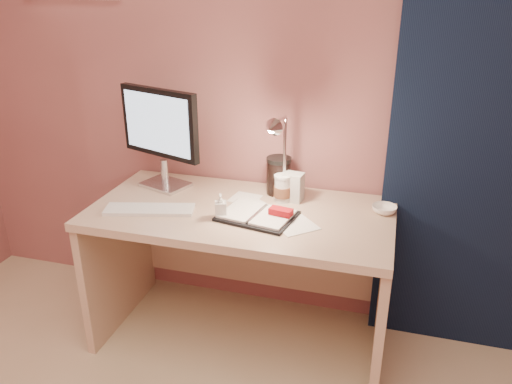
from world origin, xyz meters
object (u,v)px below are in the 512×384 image
(desk, at_px, (246,245))
(dark_jar, at_px, (279,178))
(monitor, at_px, (161,129))
(lotion_bottle, at_px, (221,206))
(desk_lamp, at_px, (282,152))
(product_box, at_px, (293,187))
(bowl, at_px, (384,209))
(coffee_cup, at_px, (282,189))
(keyboard, at_px, (150,210))
(planner, at_px, (259,215))

(desk, height_order, dark_jar, dark_jar)
(monitor, relative_size, lotion_bottle, 4.50)
(desk_lamp, bearing_deg, monitor, 178.44)
(monitor, relative_size, product_box, 3.66)
(bowl, height_order, dark_jar, dark_jar)
(coffee_cup, bearing_deg, dark_jar, 114.10)
(lotion_bottle, bearing_deg, product_box, 45.38)
(keyboard, bearing_deg, product_box, 11.74)
(bowl, xyz_separation_m, desk_lamp, (-0.47, -0.07, 0.25))
(lotion_bottle, relative_size, dark_jar, 0.67)
(coffee_cup, bearing_deg, lotion_bottle, -131.91)
(monitor, distance_m, coffee_cup, 0.67)
(product_box, bearing_deg, monitor, -171.56)
(desk_lamp, bearing_deg, keyboard, -153.27)
(coffee_cup, bearing_deg, desk_lamp, -81.88)
(dark_jar, distance_m, desk_lamp, 0.25)
(keyboard, relative_size, dark_jar, 2.42)
(monitor, height_order, planner, monitor)
(desk_lamp, bearing_deg, product_box, 74.19)
(monitor, height_order, keyboard, monitor)
(keyboard, bearing_deg, desk_lamp, 5.60)
(bowl, bearing_deg, product_box, 176.48)
(planner, height_order, bowl, planner)
(keyboard, relative_size, product_box, 2.94)
(bowl, relative_size, desk_lamp, 0.26)
(dark_jar, bearing_deg, planner, -93.44)
(lotion_bottle, distance_m, dark_jar, 0.39)
(planner, relative_size, coffee_cup, 2.72)
(lotion_bottle, relative_size, product_box, 0.81)
(desk, height_order, monitor, monitor)
(desk, relative_size, monitor, 2.76)
(keyboard, bearing_deg, dark_jar, 20.56)
(desk_lamp, bearing_deg, coffee_cup, 104.57)
(dark_jar, bearing_deg, bowl, -10.09)
(monitor, bearing_deg, product_box, 19.49)
(desk, distance_m, keyboard, 0.51)
(desk, xyz_separation_m, coffee_cup, (0.16, 0.07, 0.29))
(bowl, bearing_deg, desk_lamp, -172.12)
(planner, bearing_deg, lotion_bottle, -154.40)
(dark_jar, height_order, desk_lamp, desk_lamp)
(dark_jar, bearing_deg, desk, -126.89)
(desk, xyz_separation_m, monitor, (-0.46, 0.10, 0.53))
(coffee_cup, relative_size, desk_lamp, 0.31)
(dark_jar, bearing_deg, lotion_bottle, -118.30)
(planner, xyz_separation_m, bowl, (0.54, 0.20, 0.00))
(desk, bearing_deg, keyboard, -152.87)
(desk, distance_m, monitor, 0.71)
(desk, distance_m, lotion_bottle, 0.34)
(coffee_cup, bearing_deg, product_box, 28.01)
(desk, distance_m, desk_lamp, 0.53)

